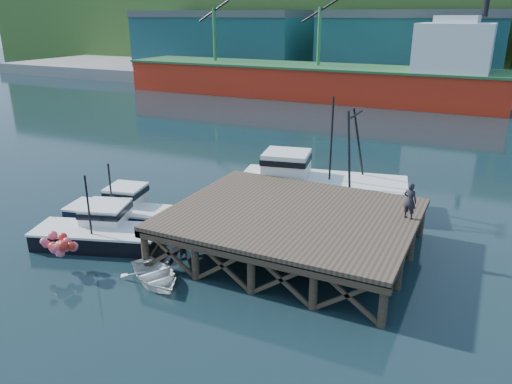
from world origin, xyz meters
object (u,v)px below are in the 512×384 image
Objects in this scene: boat_navy at (121,209)px; boat_black at (100,230)px; dockworker at (410,201)px; dinghy at (155,275)px; trawler at (319,183)px.

boat_black reaches higher than boat_navy.
dinghy is at bearing 53.56° from dockworker.
dockworker is at bearing -50.25° from trawler.
boat_black reaches higher than dockworker.
dinghy is 12.59m from dockworker.
dinghy is at bearing -50.97° from boat_navy.
trawler is 8.36m from dockworker.
boat_black is 5.52m from dinghy.
boat_navy is 0.91× the size of boat_black.
boat_navy is 3.02m from boat_black.
boat_navy is 3.52× the size of dockworker.
boat_black is at bearing 97.89° from dinghy.
dinghy is at bearing -40.61° from boat_black.
dockworker is at bearing 1.64° from boat_black.
boat_navy is at bearing -151.81° from trawler.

